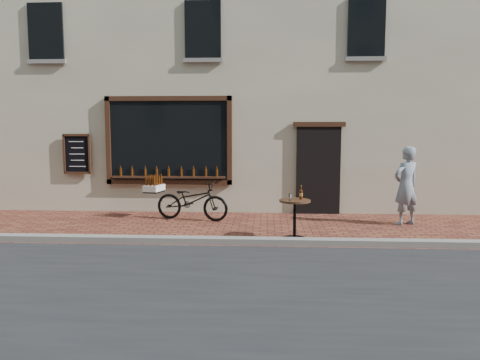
{
  "coord_description": "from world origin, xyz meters",
  "views": [
    {
      "loc": [
        0.62,
        -8.38,
        2.17
      ],
      "look_at": [
        0.05,
        1.2,
        1.1
      ],
      "focal_mm": 35.0,
      "sensor_mm": 36.0,
      "label": 1
    }
  ],
  "objects": [
    {
      "name": "kerb",
      "position": [
        0.0,
        0.2,
        0.06
      ],
      "size": [
        90.0,
        0.25,
        0.12
      ],
      "primitive_type": "cube",
      "color": "slate",
      "rests_on": "ground"
    },
    {
      "name": "bistro_table",
      "position": [
        1.16,
        0.66,
        0.56
      ],
      "size": [
        0.61,
        0.61,
        1.04
      ],
      "color": "black",
      "rests_on": "ground"
    },
    {
      "name": "shop_building",
      "position": [
        0.0,
        6.5,
        5.0
      ],
      "size": [
        28.0,
        6.2,
        10.0
      ],
      "color": "beige",
      "rests_on": "ground"
    },
    {
      "name": "cargo_bicycle",
      "position": [
        -1.19,
        2.46,
        0.48
      ],
      "size": [
        2.12,
        1.01,
        1.0
      ],
      "rotation": [
        0.0,
        0.0,
        1.35
      ],
      "color": "black",
      "rests_on": "ground"
    },
    {
      "name": "pedestrian",
      "position": [
        3.72,
        2.2,
        0.88
      ],
      "size": [
        0.77,
        0.68,
        1.76
      ],
      "primitive_type": "imported",
      "rotation": [
        0.0,
        0.0,
        3.63
      ],
      "color": "gray",
      "rests_on": "ground"
    },
    {
      "name": "ground",
      "position": [
        0.0,
        0.0,
        0.0
      ],
      "size": [
        90.0,
        90.0,
        0.0
      ],
      "primitive_type": "plane",
      "color": "#56241C",
      "rests_on": "ground"
    }
  ]
}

